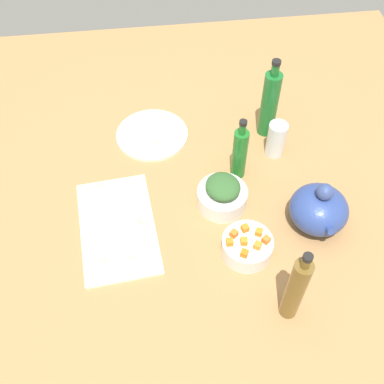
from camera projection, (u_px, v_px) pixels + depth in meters
The scene contains 29 objects.
tabletop at pixel (192, 205), 138.04cm from camera, with size 190.00×190.00×3.00cm, color #A97A4A.
cutting_board at pixel (118, 227), 130.81cm from camera, with size 34.83×20.73×1.00cm, color white.
plate_tofu at pixel (152, 135), 153.76cm from camera, with size 23.76×23.76×1.20cm, color white.
bowl_greens at pixel (222, 197), 134.34cm from camera, with size 14.57×14.57×5.84cm, color white.
bowl_carrots at pixel (247, 247), 124.11cm from camera, with size 13.74×13.74×5.57cm, color white.
teapot at pixel (319, 209), 127.68cm from camera, with size 17.99×16.31×16.09cm.
bottle_0 at pixel (270, 103), 146.18cm from camera, with size 5.51×5.51×28.11cm.
bottle_1 at pixel (240, 153), 136.59cm from camera, with size 4.47×4.47×22.08cm.
bottle_2 at pixel (296, 289), 106.45cm from camera, with size 4.46×4.46×26.70cm.
drinking_glass_0 at pixel (276, 139), 144.87cm from camera, with size 5.90×5.90×11.96cm, color white.
carrot_cube_0 at pixel (245, 228), 123.37cm from camera, with size 1.80×1.80×1.80cm, color orange.
carrot_cube_1 at pixel (258, 245), 120.01cm from camera, with size 1.80×1.80×1.80cm, color orange.
carrot_cube_2 at pixel (244, 253), 118.54cm from camera, with size 1.80×1.80×1.80cm, color orange.
carrot_cube_3 at pixel (234, 234), 122.31cm from camera, with size 1.80×1.80×1.80cm, color orange.
carrot_cube_4 at pixel (259, 232), 122.57cm from camera, with size 1.80×1.80×1.80cm, color orange.
carrot_cube_5 at pixel (244, 241), 120.80cm from camera, with size 1.80×1.80×1.80cm, color orange.
carrot_cube_6 at pixel (266, 240), 121.09cm from camera, with size 1.80×1.80×1.80cm, color orange.
carrot_cube_7 at pixel (230, 242), 120.65cm from camera, with size 1.80×1.80×1.80cm, color orange.
chopped_greens_mound at pixel (223, 187), 130.40cm from camera, with size 10.55×9.80×4.23cm, color #335F2D.
tofu_cube_0 at pixel (147, 125), 154.10cm from camera, with size 2.20×2.20×2.20cm, color white.
tofu_cube_1 at pixel (156, 140), 149.75cm from camera, with size 2.20×2.20×2.20cm, color silver.
tofu_cube_2 at pixel (162, 129), 152.95cm from camera, with size 2.20×2.20×2.20cm, color white.
tofu_cube_3 at pixel (139, 138), 150.49cm from camera, with size 2.20×2.20×2.20cm, color white.
tofu_cube_4 at pixel (138, 130), 152.81cm from camera, with size 2.20×2.20×2.20cm, color white.
dumpling_0 at pixel (101, 264), 121.23cm from camera, with size 4.64×4.58×2.73cm, color beige.
dumpling_1 at pixel (101, 189), 136.99cm from camera, with size 5.32×5.23×2.78cm, color beige.
dumpling_2 at pixel (136, 223), 129.23cm from camera, with size 4.55×3.96×2.94cm, color beige.
dumpling_3 at pixel (131, 261), 121.64cm from camera, with size 4.71×4.11×3.11cm, color beige.
dumpling_4 at pixel (120, 243), 125.63cm from camera, with size 5.50×4.87×2.16cm, color beige.
Camera 1 is at (82.03, -10.41, 112.11)cm, focal length 43.21 mm.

